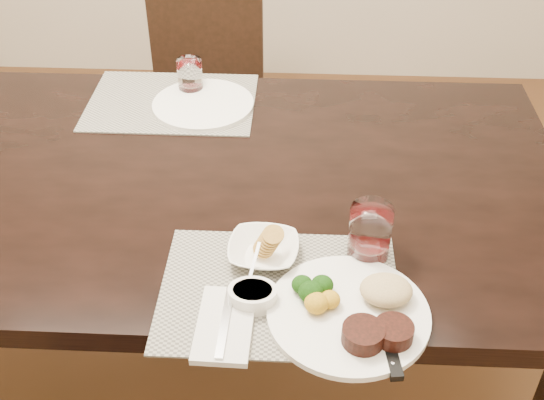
{
  "coord_description": "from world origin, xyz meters",
  "views": [
    {
      "loc": [
        0.36,
        -1.31,
        1.69
      ],
      "look_at": [
        0.3,
        -0.18,
        0.82
      ],
      "focal_mm": 45.0,
      "sensor_mm": 36.0,
      "label": 1
    }
  ],
  "objects_px": {
    "cracker_bowl": "(264,250)",
    "far_plate": "(203,104)",
    "chair_far": "(205,82)",
    "wine_glass_near": "(370,234)",
    "dinner_plate": "(356,311)",
    "steak_knife": "(389,340)"
  },
  "relations": [
    {
      "from": "cracker_bowl",
      "to": "far_plate",
      "type": "relative_size",
      "value": 0.55
    },
    {
      "from": "cracker_bowl",
      "to": "far_plate",
      "type": "bearing_deg",
      "value": 108.53
    },
    {
      "from": "chair_far",
      "to": "wine_glass_near",
      "type": "distance_m",
      "value": 1.33
    },
    {
      "from": "chair_far",
      "to": "far_plate",
      "type": "xyz_separation_m",
      "value": [
        0.09,
        -0.61,
        0.26
      ]
    },
    {
      "from": "chair_far",
      "to": "far_plate",
      "type": "height_order",
      "value": "chair_far"
    },
    {
      "from": "dinner_plate",
      "to": "steak_knife",
      "type": "distance_m",
      "value": 0.08
    },
    {
      "from": "chair_far",
      "to": "steak_knife",
      "type": "xyz_separation_m",
      "value": [
        0.53,
        -1.43,
        0.26
      ]
    },
    {
      "from": "dinner_plate",
      "to": "wine_glass_near",
      "type": "bearing_deg",
      "value": 68.31
    },
    {
      "from": "far_plate",
      "to": "cracker_bowl",
      "type": "bearing_deg",
      "value": -71.47
    },
    {
      "from": "far_plate",
      "to": "chair_far",
      "type": "bearing_deg",
      "value": 98.32
    },
    {
      "from": "cracker_bowl",
      "to": "steak_knife",
      "type": "bearing_deg",
      "value": -41.87
    },
    {
      "from": "far_plate",
      "to": "steak_knife",
      "type": "bearing_deg",
      "value": -61.73
    },
    {
      "from": "dinner_plate",
      "to": "far_plate",
      "type": "height_order",
      "value": "dinner_plate"
    },
    {
      "from": "chair_far",
      "to": "wine_glass_near",
      "type": "bearing_deg",
      "value": -67.16
    },
    {
      "from": "cracker_bowl",
      "to": "far_plate",
      "type": "height_order",
      "value": "cracker_bowl"
    },
    {
      "from": "steak_knife",
      "to": "far_plate",
      "type": "relative_size",
      "value": 0.94
    },
    {
      "from": "far_plate",
      "to": "wine_glass_near",
      "type": "bearing_deg",
      "value": -54.59
    },
    {
      "from": "chair_far",
      "to": "dinner_plate",
      "type": "relative_size",
      "value": 2.98
    },
    {
      "from": "dinner_plate",
      "to": "far_plate",
      "type": "relative_size",
      "value": 1.09
    },
    {
      "from": "chair_far",
      "to": "steak_knife",
      "type": "height_order",
      "value": "chair_far"
    },
    {
      "from": "chair_far",
      "to": "steak_knife",
      "type": "distance_m",
      "value": 1.55
    },
    {
      "from": "cracker_bowl",
      "to": "far_plate",
      "type": "distance_m",
      "value": 0.64
    }
  ]
}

